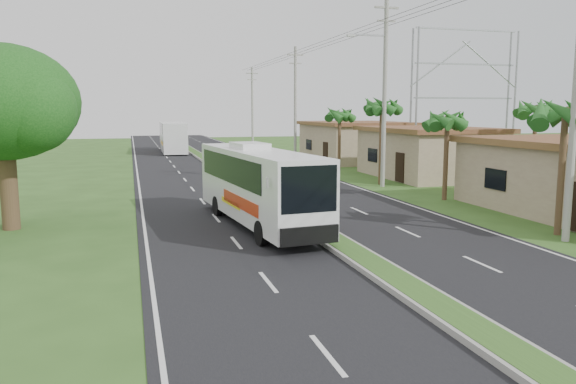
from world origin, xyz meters
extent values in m
plane|color=#2F521E|center=(0.00, 0.00, 0.00)|extent=(180.00, 180.00, 0.00)
cube|color=black|center=(0.00, 20.00, 0.01)|extent=(14.00, 160.00, 0.02)
cube|color=gray|center=(0.00, 20.00, 0.10)|extent=(1.20, 160.00, 0.17)
cube|color=#2F521E|center=(0.00, 20.00, 0.18)|extent=(0.95, 160.00, 0.02)
cube|color=silver|center=(-6.70, 20.00, 0.00)|extent=(0.12, 160.00, 0.01)
cube|color=silver|center=(6.70, 20.00, 0.00)|extent=(0.12, 160.00, 0.01)
cube|color=gray|center=(14.00, 22.00, 1.68)|extent=(7.00, 10.00, 3.35)
cube|color=brown|center=(14.00, 22.00, 3.51)|extent=(7.60, 10.60, 0.32)
cube|color=gray|center=(14.00, 36.00, 1.75)|extent=(8.00, 11.00, 3.50)
cube|color=brown|center=(14.00, 36.00, 3.66)|extent=(8.60, 11.60, 0.32)
cylinder|color=#473321|center=(9.00, 3.00, 2.50)|extent=(0.26, 0.26, 5.00)
cylinder|color=#473321|center=(9.40, 12.00, 2.30)|extent=(0.26, 0.26, 4.60)
cylinder|color=#473321|center=(8.80, 19.00, 2.70)|extent=(0.26, 0.26, 5.40)
cylinder|color=#473321|center=(9.30, 28.00, 2.40)|extent=(0.26, 0.26, 4.80)
cylinder|color=#473321|center=(17.50, 15.00, 2.60)|extent=(0.26, 0.26, 5.20)
cylinder|color=#473321|center=(-12.00, 10.00, 2.00)|extent=(0.70, 0.70, 4.00)
ellipsoid|color=#124312|center=(-12.00, 10.00, 5.20)|extent=(6.00, 6.00, 4.68)
sphere|color=#124312|center=(-10.80, 9.00, 4.90)|extent=(3.40, 3.40, 3.40)
cylinder|color=gray|center=(8.50, 2.00, 5.50)|extent=(0.28, 0.28, 11.00)
cylinder|color=gray|center=(8.50, 18.00, 6.00)|extent=(0.28, 0.28, 12.00)
cube|color=gray|center=(8.50, 18.00, 11.20)|extent=(1.60, 0.12, 0.12)
cube|color=gray|center=(8.50, 18.00, 10.40)|extent=(1.20, 0.10, 0.10)
cube|color=gray|center=(7.30, 18.00, 9.50)|extent=(2.40, 0.10, 0.10)
cylinder|color=gray|center=(8.50, 38.00, 5.50)|extent=(0.28, 0.28, 11.00)
cube|color=gray|center=(8.50, 38.00, 10.20)|extent=(1.60, 0.12, 0.12)
cube|color=gray|center=(8.50, 38.00, 9.40)|extent=(1.20, 0.10, 0.10)
cylinder|color=gray|center=(8.50, 58.00, 5.25)|extent=(0.28, 0.28, 10.50)
cube|color=gray|center=(8.50, 58.00, 9.70)|extent=(1.60, 0.12, 0.12)
cube|color=gray|center=(8.50, 58.00, 8.90)|extent=(1.20, 0.10, 0.10)
cylinder|color=gray|center=(17.00, 29.50, 6.00)|extent=(0.18, 0.18, 12.00)
cylinder|color=gray|center=(27.00, 29.50, 6.00)|extent=(0.18, 0.18, 12.00)
cylinder|color=gray|center=(17.00, 30.50, 6.00)|extent=(0.18, 0.18, 12.00)
cylinder|color=gray|center=(27.00, 30.50, 6.00)|extent=(0.18, 0.18, 12.00)
cube|color=gray|center=(22.00, 30.00, 6.00)|extent=(10.00, 0.14, 0.14)
cube|color=gray|center=(22.00, 30.00, 9.00)|extent=(10.00, 0.14, 0.14)
cube|color=gray|center=(22.00, 30.00, 12.00)|extent=(10.00, 0.14, 0.14)
cube|color=white|center=(-2.02, 7.87, 1.82)|extent=(3.35, 10.95, 2.83)
cube|color=black|center=(-2.08, 8.41, 2.44)|extent=(3.18, 8.81, 1.13)
cube|color=black|center=(-1.47, 2.57, 2.27)|extent=(2.02, 0.35, 1.58)
cube|color=red|center=(-1.91, 6.80, 1.25)|extent=(2.77, 4.88, 0.49)
cube|color=yellow|center=(-2.05, 8.14, 1.03)|extent=(2.56, 2.92, 0.22)
cube|color=white|center=(-2.13, 8.94, 3.36)|extent=(1.47, 2.27, 0.25)
cylinder|color=black|center=(-2.68, 4.37, 0.47)|extent=(0.38, 0.96, 0.93)
cylinder|color=black|center=(-0.66, 4.58, 0.47)|extent=(0.38, 0.96, 0.93)
cylinder|color=black|center=(-3.33, 10.63, 0.47)|extent=(0.38, 0.96, 0.93)
cylinder|color=black|center=(-1.31, 10.84, 0.47)|extent=(0.38, 0.96, 0.93)
cube|color=silver|center=(-2.28, 52.58, 1.83)|extent=(2.84, 12.08, 3.35)
cube|color=black|center=(-2.27, 53.10, 2.83)|extent=(2.83, 8.94, 1.14)
cube|color=orange|center=(-2.30, 51.53, 1.19)|extent=(2.77, 5.80, 0.37)
cylinder|color=black|center=(-3.53, 47.63, 0.50)|extent=(0.33, 1.01, 1.00)
cylinder|color=black|center=(-1.23, 47.59, 0.50)|extent=(0.33, 1.01, 1.00)
cylinder|color=black|center=(-3.35, 57.04, 0.50)|extent=(0.33, 1.01, 1.00)
cylinder|color=black|center=(-1.05, 57.00, 0.50)|extent=(0.33, 1.01, 1.00)
imported|color=black|center=(-0.51, 6.59, 0.57)|extent=(1.97, 1.08, 1.14)
imported|color=maroon|center=(-0.51, 6.59, 1.48)|extent=(0.78, 0.63, 1.87)
camera|label=1|loc=(-7.13, -15.02, 4.85)|focal=35.00mm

